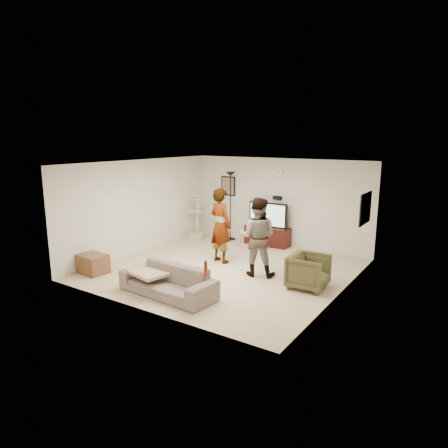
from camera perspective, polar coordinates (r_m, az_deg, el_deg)
The scene contains 24 objects.
floor at distance 9.59m, azimuth 0.21°, elevation -6.50°, with size 5.50×5.50×0.02m, color tan.
ceiling at distance 9.10m, azimuth 0.23°, elevation 8.70°, with size 5.50×5.50×0.02m, color white.
wall_back at distance 11.62m, azimuth 7.71°, elevation 3.12°, with size 5.50×0.04×2.50m, color silver.
wall_front at distance 7.19m, azimuth -11.94°, elevation -2.72°, with size 5.50×0.04×2.50m, color silver.
wall_left at distance 10.99m, azimuth -11.85°, elevation 2.45°, with size 0.04×5.50×2.50m, color silver.
wall_right at distance 8.12m, azimuth 16.66°, elevation -1.25°, with size 0.04×5.50×2.50m, color silver.
wall_clock at distance 11.49m, azimuth 7.77°, elevation 7.29°, with size 0.26×0.26×0.04m, color silver.
wall_speaker at distance 11.55m, azimuth 7.60°, elevation 3.72°, with size 0.25×0.10×0.10m, color black.
picture_back at distance 12.38m, azimuth 0.60°, elevation 5.43°, with size 0.42×0.03×0.52m, color #735D4B.
picture_right at distance 9.59m, azimuth 19.48°, elevation 2.11°, with size 0.03×0.78×0.62m, color #FD864D.
tv_stand at distance 11.68m, azimuth 6.21°, elevation -1.68°, with size 1.31×0.45×0.55m, color black.
console_box at distance 11.39m, azimuth 5.43°, elevation -3.27°, with size 0.40×0.30×0.07m, color silver.
tv at distance 11.55m, azimuth 6.28°, elevation 1.33°, with size 1.18×0.08×0.70m, color black.
tv_screen at distance 11.51m, azimuth 6.18°, elevation 1.29°, with size 1.09×0.01×0.62m, color #86DC50.
floor_lamp at distance 12.10m, azimuth 0.91°, elevation 2.55°, with size 0.32×0.32×2.07m, color black.
cat_tree at distance 12.31m, azimuth -3.82°, elevation 0.85°, with size 0.41×0.41×1.29m, color tan.
person_left at distance 9.90m, azimuth -0.48°, elevation -0.21°, with size 0.68×0.45×1.87m, color #A7A7B5.
person_right at distance 8.99m, azimuth 4.76°, elevation -1.84°, with size 0.87×0.67×1.78m, color #2D5494.
sofa at distance 8.07m, azimuth -8.02°, elevation -8.00°, with size 2.03×0.79×0.59m, color #6F5D58.
throw_blanket at distance 8.35m, azimuth -10.56°, elevation -6.63°, with size 0.90×0.70×0.06m, color #CEB08B.
beer_bottle at distance 7.37m, azimuth -2.63°, elevation -6.39°, with size 0.06×0.06×0.25m, color #3F1B06.
armchair at distance 8.51m, azimuth 11.93°, elevation -6.65°, with size 0.76×0.78×0.71m, color #3E3C1F.
side_table at distance 9.75m, azimuth -18.15°, elevation -5.41°, with size 0.66×0.49×0.44m, color brown.
toy_ball at distance 10.03m, azimuth -7.17°, elevation -5.49°, with size 0.06×0.06×0.06m, color #0EAF93.
Camera 1 is at (4.99, -7.58, 3.08)m, focal length 32.10 mm.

